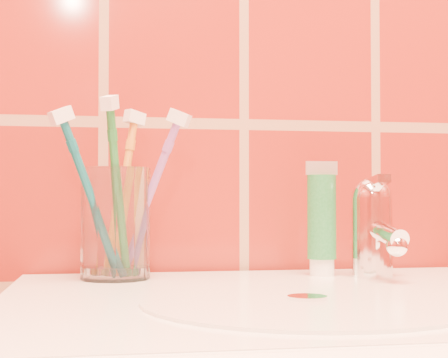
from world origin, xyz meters
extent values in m
cylinder|color=silver|center=(0.00, 0.91, 0.85)|extent=(0.30, 0.30, 0.00)
cylinder|color=white|center=(0.00, 0.91, 0.85)|extent=(0.04, 0.04, 0.00)
cylinder|color=white|center=(-0.17, 1.12, 0.91)|extent=(0.11, 0.11, 0.13)
cylinder|color=white|center=(0.08, 1.12, 0.86)|extent=(0.03, 0.03, 0.02)
cylinder|color=#18682F|center=(0.08, 1.12, 0.92)|extent=(0.04, 0.04, 0.10)
cube|color=beige|center=(0.08, 1.12, 0.98)|extent=(0.04, 0.00, 0.02)
cylinder|color=white|center=(0.14, 1.09, 0.90)|extent=(0.05, 0.05, 0.09)
sphere|color=white|center=(0.14, 1.09, 0.94)|extent=(0.05, 0.05, 0.05)
cylinder|color=white|center=(0.14, 1.06, 0.91)|extent=(0.02, 0.09, 0.03)
cube|color=white|center=(0.14, 1.08, 0.96)|extent=(0.02, 0.06, 0.01)
camera|label=1|loc=(-0.18, 0.31, 0.94)|focal=55.00mm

